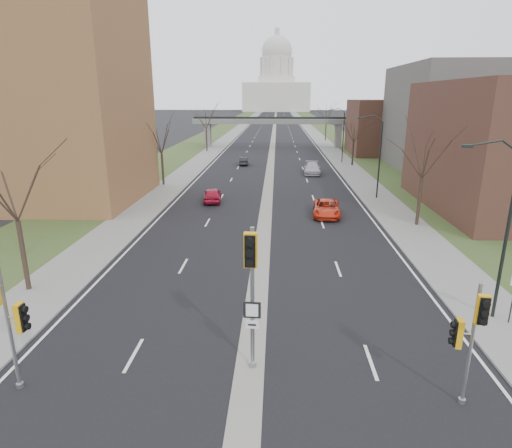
# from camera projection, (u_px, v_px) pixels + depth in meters

# --- Properties ---
(ground) EXTENTS (700.00, 700.00, 0.00)m
(ground) POSITION_uv_depth(u_px,v_px,m) (247.00, 390.00, 16.07)
(ground) COLOR black
(ground) RESTS_ON ground
(road_surface) EXTENTS (20.00, 600.00, 0.01)m
(road_surface) POSITION_uv_depth(u_px,v_px,m) (275.00, 126.00, 159.61)
(road_surface) COLOR black
(road_surface) RESTS_ON ground
(median_strip) EXTENTS (1.20, 600.00, 0.02)m
(median_strip) POSITION_uv_depth(u_px,v_px,m) (275.00, 126.00, 159.61)
(median_strip) COLOR gray
(median_strip) RESTS_ON ground
(sidewalk_right) EXTENTS (4.00, 600.00, 0.12)m
(sidewalk_right) POSITION_uv_depth(u_px,v_px,m) (307.00, 126.00, 159.04)
(sidewalk_right) COLOR gray
(sidewalk_right) RESTS_ON ground
(sidewalk_left) EXTENTS (4.00, 600.00, 0.12)m
(sidewalk_left) POSITION_uv_depth(u_px,v_px,m) (243.00, 126.00, 160.15)
(sidewalk_left) COLOR gray
(sidewalk_left) RESTS_ON ground
(grass_verge_right) EXTENTS (8.00, 600.00, 0.10)m
(grass_verge_right) POSITION_uv_depth(u_px,v_px,m) (323.00, 126.00, 158.76)
(grass_verge_right) COLOR #374922
(grass_verge_right) RESTS_ON ground
(grass_verge_left) EXTENTS (8.00, 600.00, 0.10)m
(grass_verge_left) POSITION_uv_depth(u_px,v_px,m) (227.00, 126.00, 160.43)
(grass_verge_left) COLOR #374922
(grass_verge_left) RESTS_ON ground
(apartment_building) EXTENTS (25.00, 16.00, 22.00)m
(apartment_building) POSITION_uv_depth(u_px,v_px,m) (9.00, 92.00, 42.83)
(apartment_building) COLOR brown
(apartment_building) RESTS_ON ground
(commercial_block_mid) EXTENTS (18.00, 22.00, 15.00)m
(commercial_block_mid) POSITION_uv_depth(u_px,v_px,m) (462.00, 119.00, 62.38)
(commercial_block_mid) COLOR #5C5954
(commercial_block_mid) RESTS_ON ground
(commercial_block_far) EXTENTS (14.00, 14.00, 10.00)m
(commercial_block_far) POSITION_uv_depth(u_px,v_px,m) (389.00, 127.00, 80.60)
(commercial_block_far) COLOR #492D22
(commercial_block_far) RESTS_ON ground
(pedestrian_bridge) EXTENTS (34.00, 3.00, 6.45)m
(pedestrian_bridge) POSITION_uv_depth(u_px,v_px,m) (273.00, 124.00, 91.24)
(pedestrian_bridge) COLOR slate
(pedestrian_bridge) RESTS_ON ground
(capitol) EXTENTS (48.00, 42.00, 55.75)m
(capitol) POSITION_uv_depth(u_px,v_px,m) (276.00, 85.00, 316.96)
(capitol) COLOR beige
(capitol) RESTS_ON ground
(streetlight_near) EXTENTS (2.61, 0.20, 8.70)m
(streetlight_near) POSITION_uv_depth(u_px,v_px,m) (498.00, 180.00, 19.31)
(streetlight_near) COLOR black
(streetlight_near) RESTS_ON sidewalk_right
(streetlight_mid) EXTENTS (2.61, 0.20, 8.70)m
(streetlight_mid) POSITION_uv_depth(u_px,v_px,m) (374.00, 133.00, 44.19)
(streetlight_mid) COLOR black
(streetlight_mid) RESTS_ON sidewalk_right
(streetlight_far) EXTENTS (2.61, 0.20, 8.70)m
(streetlight_far) POSITION_uv_depth(u_px,v_px,m) (339.00, 120.00, 69.07)
(streetlight_far) COLOR black
(streetlight_far) RESTS_ON sidewalk_right
(tree_left_a) EXTENTS (7.20, 7.20, 9.40)m
(tree_left_a) POSITION_uv_depth(u_px,v_px,m) (10.00, 175.00, 22.42)
(tree_left_a) COLOR #382B21
(tree_left_a) RESTS_ON sidewalk_left
(tree_left_b) EXTENTS (6.75, 6.75, 8.81)m
(tree_left_b) POSITION_uv_depth(u_px,v_px,m) (161.00, 134.00, 51.25)
(tree_left_b) COLOR #382B21
(tree_left_b) RESTS_ON sidewalk_left
(tree_left_c) EXTENTS (7.65, 7.65, 9.99)m
(tree_left_c) POSITION_uv_depth(u_px,v_px,m) (206.00, 115.00, 83.55)
(tree_left_c) COLOR #382B21
(tree_left_c) RESTS_ON sidewalk_left
(tree_right_a) EXTENTS (7.20, 7.20, 9.40)m
(tree_right_a) POSITION_uv_depth(u_px,v_px,m) (425.00, 147.00, 34.62)
(tree_right_a) COLOR #382B21
(tree_right_a) RESTS_ON sidewalk_right
(tree_right_b) EXTENTS (6.30, 6.30, 8.22)m
(tree_right_b) POSITION_uv_depth(u_px,v_px,m) (354.00, 128.00, 66.43)
(tree_right_b) COLOR #382B21
(tree_right_b) RESTS_ON sidewalk_right
(tree_right_c) EXTENTS (7.65, 7.65, 9.99)m
(tree_right_c) POSITION_uv_depth(u_px,v_px,m) (327.00, 112.00, 104.36)
(tree_right_c) COLOR #382B21
(tree_right_c) RESTS_ON sidewalk_right
(signal_pole_left) EXTENTS (0.90, 0.87, 5.00)m
(signal_pole_left) POSITION_uv_depth(u_px,v_px,m) (8.00, 312.00, 15.10)
(signal_pole_left) COLOR gray
(signal_pole_left) RESTS_ON ground
(signal_pole_median) EXTENTS (0.69, 0.98, 5.97)m
(signal_pole_median) POSITION_uv_depth(u_px,v_px,m) (251.00, 276.00, 15.97)
(signal_pole_median) COLOR gray
(signal_pole_median) RESTS_ON ground
(signal_pole_right) EXTENTS (0.81, 0.90, 4.69)m
(signal_pole_right) POSITION_uv_depth(u_px,v_px,m) (470.00, 329.00, 14.38)
(signal_pole_right) COLOR gray
(signal_pole_right) RESTS_ON ground
(car_left_near) EXTENTS (2.19, 4.52, 1.49)m
(car_left_near) POSITION_uv_depth(u_px,v_px,m) (213.00, 195.00, 44.64)
(car_left_near) COLOR #A6132B
(car_left_near) RESTS_ON ground
(car_left_far) EXTENTS (1.54, 3.90, 1.26)m
(car_left_far) POSITION_uv_depth(u_px,v_px,m) (244.00, 161.00, 68.73)
(car_left_far) COLOR black
(car_left_far) RESTS_ON ground
(car_right_near) EXTENTS (2.84, 5.38, 1.44)m
(car_right_near) POSITION_uv_depth(u_px,v_px,m) (327.00, 208.00, 39.38)
(car_right_near) COLOR red
(car_right_near) RESTS_ON ground
(car_right_mid) EXTENTS (2.49, 5.52, 1.57)m
(car_right_mid) POSITION_uv_depth(u_px,v_px,m) (312.00, 168.00, 60.73)
(car_right_mid) COLOR #AAA8B0
(car_right_mid) RESTS_ON ground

